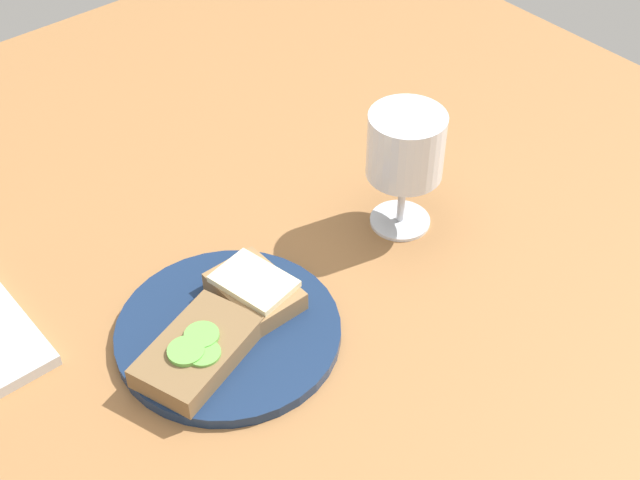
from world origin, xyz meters
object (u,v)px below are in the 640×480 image
object	(u,v)px
sandwich_with_cucumber	(197,351)
sandwich_with_cheese	(255,289)
wine_glass	(405,151)
plate	(228,332)

from	to	relation	value
sandwich_with_cucumber	sandwich_with_cheese	bearing A→B (deg)	18.09
wine_glass	plate	bearing A→B (deg)	-176.71
sandwich_with_cheese	sandwich_with_cucumber	xyz separation A→B (cm)	(-8.82, -2.88, -0.10)
plate	sandwich_with_cucumber	size ratio (longest dim) A/B	1.62
plate	sandwich_with_cheese	xyz separation A→B (cm)	(4.40, 1.43, 1.91)
plate	sandwich_with_cucumber	world-z (taller)	sandwich_with_cucumber
sandwich_with_cheese	sandwich_with_cucumber	world-z (taller)	same
sandwich_with_cheese	wine_glass	distance (cm)	21.48
plate	wine_glass	xyz separation A→B (cm)	(24.59, 1.41, 9.23)
sandwich_with_cheese	wine_glass	xyz separation A→B (cm)	(20.19, -0.02, 7.32)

